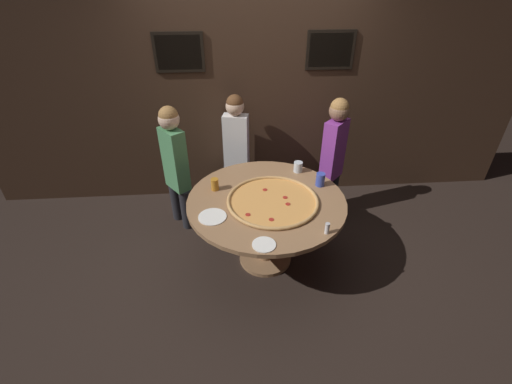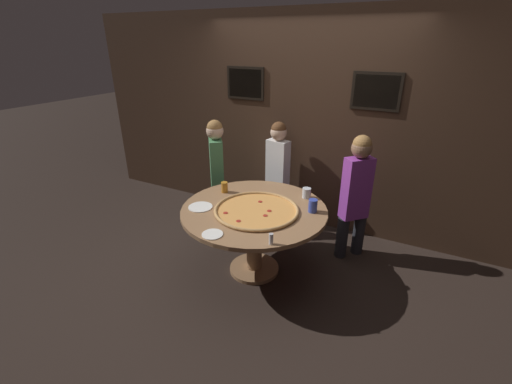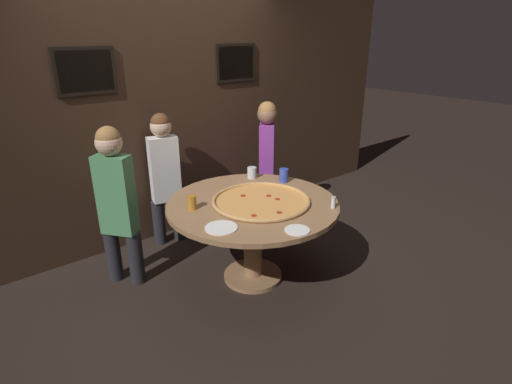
# 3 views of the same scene
# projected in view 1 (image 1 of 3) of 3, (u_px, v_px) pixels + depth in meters

# --- Properties ---
(ground_plane) EXTENTS (24.00, 24.00, 0.00)m
(ground_plane) POSITION_uv_depth(u_px,v_px,m) (265.00, 258.00, 3.50)
(ground_plane) COLOR black
(back_wall) EXTENTS (6.40, 0.08, 2.60)m
(back_wall) POSITION_uv_depth(u_px,v_px,m) (255.00, 92.00, 3.87)
(back_wall) COLOR #3D281C
(back_wall) RESTS_ON ground_plane
(dining_table) EXTENTS (1.44, 1.44, 0.74)m
(dining_table) POSITION_uv_depth(u_px,v_px,m) (266.00, 212.00, 3.17)
(dining_table) COLOR #936B47
(dining_table) RESTS_ON ground_plane
(giant_pizza) EXTENTS (0.82, 0.82, 0.03)m
(giant_pizza) POSITION_uv_depth(u_px,v_px,m) (273.00, 201.00, 3.04)
(giant_pizza) COLOR #E0994C
(giant_pizza) RESTS_ON dining_table
(drink_cup_front_edge) EXTENTS (0.07, 0.07, 0.11)m
(drink_cup_front_edge) POSITION_uv_depth(u_px,v_px,m) (215.00, 184.00, 3.19)
(drink_cup_front_edge) COLOR #BC7A23
(drink_cup_front_edge) RESTS_ON dining_table
(drink_cup_far_right) EXTENTS (0.09, 0.09, 0.11)m
(drink_cup_far_right) POSITION_uv_depth(u_px,v_px,m) (298.00, 167.00, 3.47)
(drink_cup_far_right) COLOR silver
(drink_cup_far_right) RESTS_ON dining_table
(drink_cup_near_left) EXTENTS (0.09, 0.09, 0.13)m
(drink_cup_near_left) POSITION_uv_depth(u_px,v_px,m) (320.00, 180.00, 3.25)
(drink_cup_near_left) COLOR #384CB7
(drink_cup_near_left) RESTS_ON dining_table
(white_plate_near_front) EXTENTS (0.18, 0.18, 0.01)m
(white_plate_near_front) POSITION_uv_depth(u_px,v_px,m) (264.00, 245.00, 2.58)
(white_plate_near_front) COLOR white
(white_plate_near_front) RESTS_ON dining_table
(white_plate_beside_cup) EXTENTS (0.24, 0.24, 0.01)m
(white_plate_beside_cup) POSITION_uv_depth(u_px,v_px,m) (212.00, 217.00, 2.86)
(white_plate_beside_cup) COLOR white
(white_plate_beside_cup) RESTS_ON dining_table
(condiment_shaker) EXTENTS (0.04, 0.04, 0.10)m
(condiment_shaker) POSITION_uv_depth(u_px,v_px,m) (327.00, 228.00, 2.67)
(condiment_shaker) COLOR silver
(condiment_shaker) RESTS_ON dining_table
(diner_far_right) EXTENTS (0.35, 0.21, 1.35)m
(diner_far_right) POSITION_uv_depth(u_px,v_px,m) (236.00, 145.00, 3.97)
(diner_far_right) COLOR #232328
(diner_far_right) RESTS_ON ground_plane
(diner_far_left) EXTENTS (0.31, 0.35, 1.39)m
(diner_far_left) POSITION_uv_depth(u_px,v_px,m) (175.00, 162.00, 3.57)
(diner_far_left) COLOR #232328
(diner_far_left) RESTS_ON ground_plane
(diner_side_left) EXTENTS (0.33, 0.34, 1.40)m
(diner_side_left) POSITION_uv_depth(u_px,v_px,m) (333.00, 152.00, 3.75)
(diner_side_left) COLOR #232328
(diner_side_left) RESTS_ON ground_plane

